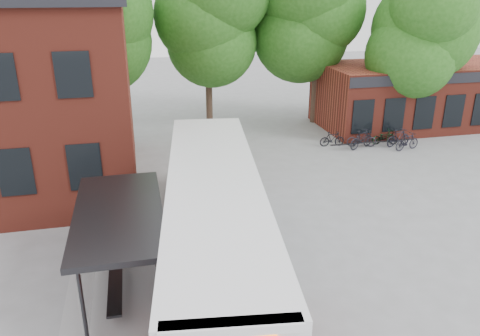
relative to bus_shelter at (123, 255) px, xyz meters
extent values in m
plane|color=gray|center=(4.50, 1.00, -1.45)|extent=(100.00, 100.00, 0.00)
imported|color=black|center=(11.62, 11.82, -1.01)|extent=(1.49, 0.51, 0.88)
imported|color=#25232C|center=(13.26, 11.39, -1.01)|extent=(1.78, 0.97, 0.89)
imported|color=black|center=(13.09, 11.08, -0.89)|extent=(1.90, 1.23, 1.11)
imported|color=#103B1B|center=(14.78, 11.65, -1.04)|extent=(1.61, 0.79, 0.81)
imported|color=black|center=(15.47, 10.24, -0.95)|extent=(1.73, 0.83, 1.00)
imported|color=black|center=(14.78, 11.44, -1.05)|extent=(1.62, 0.84, 0.81)
imported|color=black|center=(15.35, 10.99, -0.94)|extent=(1.76, 0.88, 1.02)
camera|label=1|loc=(0.68, -12.04, 7.18)|focal=35.00mm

